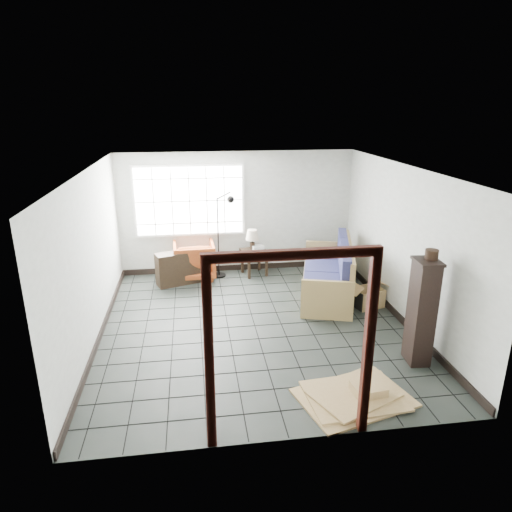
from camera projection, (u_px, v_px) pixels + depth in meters
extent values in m
plane|color=black|center=(255.00, 326.00, 7.63)|extent=(5.50, 5.50, 0.00)
cube|color=#A2A69F|center=(237.00, 213.00, 9.80)|extent=(5.00, 0.02, 2.60)
cube|color=#A2A69F|center=(292.00, 335.00, 4.64)|extent=(5.00, 0.02, 2.60)
cube|color=#A2A69F|center=(91.00, 259.00, 6.88)|extent=(0.02, 5.50, 2.60)
cube|color=#A2A69F|center=(404.00, 245.00, 7.55)|extent=(0.02, 5.50, 2.60)
cube|color=white|center=(255.00, 169.00, 6.80)|extent=(5.00, 5.50, 0.02)
cube|color=black|center=(238.00, 267.00, 10.17)|extent=(4.95, 0.03, 0.12)
cube|color=black|center=(101.00, 333.00, 7.28)|extent=(0.03, 5.45, 0.12)
cube|color=black|center=(395.00, 313.00, 7.95)|extent=(0.03, 5.45, 0.12)
cube|color=silver|center=(189.00, 201.00, 9.53)|extent=(2.32, 0.06, 1.52)
cube|color=white|center=(189.00, 201.00, 9.49)|extent=(2.20, 0.02, 1.40)
cube|color=#39120D|center=(209.00, 360.00, 4.65)|extent=(0.10, 0.08, 2.10)
cube|color=#39120D|center=(368.00, 348.00, 4.88)|extent=(0.10, 0.08, 2.10)
cube|color=#39120D|center=(293.00, 254.00, 4.41)|extent=(1.80, 0.08, 0.10)
cube|color=olive|center=(326.00, 284.00, 8.87)|extent=(1.47, 2.39, 0.40)
cube|color=olive|center=(327.00, 300.00, 7.75)|extent=(0.88, 0.31, 0.71)
cube|color=olive|center=(326.00, 257.00, 9.90)|extent=(0.88, 0.31, 0.71)
cube|color=olive|center=(348.00, 265.00, 8.69)|extent=(0.70, 2.17, 0.78)
cube|color=#1A1C42|center=(326.00, 284.00, 8.09)|extent=(0.97, 0.91, 0.18)
cube|color=#1A1C42|center=(345.00, 271.00, 7.97)|extent=(0.35, 0.73, 0.58)
cube|color=#1A1C42|center=(326.00, 270.00, 8.78)|extent=(0.97, 0.91, 0.18)
cube|color=#1A1C42|center=(344.00, 257.00, 8.66)|extent=(0.35, 0.73, 0.58)
cube|color=#1A1C42|center=(326.00, 258.00, 9.47)|extent=(0.97, 0.91, 0.18)
cube|color=#1A1C42|center=(342.00, 246.00, 9.35)|extent=(0.35, 0.73, 0.58)
imported|color=maroon|center=(194.00, 258.00, 9.62)|extent=(0.87, 0.82, 0.86)
cube|color=black|center=(254.00, 251.00, 9.76)|extent=(0.61, 0.61, 0.06)
cube|color=black|center=(249.00, 267.00, 9.60)|extent=(0.06, 0.06, 0.50)
cube|color=black|center=(267.00, 265.00, 9.75)|extent=(0.06, 0.06, 0.50)
cube|color=black|center=(242.00, 262.00, 9.95)|extent=(0.06, 0.06, 0.50)
cube|color=black|center=(259.00, 259.00, 10.10)|extent=(0.06, 0.06, 0.50)
cylinder|color=black|center=(252.00, 246.00, 9.79)|extent=(0.11, 0.11, 0.15)
cylinder|color=black|center=(252.00, 240.00, 9.75)|extent=(0.03, 0.03, 0.11)
cone|color=beige|center=(252.00, 235.00, 9.71)|extent=(0.28, 0.28, 0.22)
cube|color=silver|center=(258.00, 247.00, 9.79)|extent=(0.28, 0.24, 0.09)
cylinder|color=black|center=(252.00, 248.00, 9.75)|extent=(0.03, 0.06, 0.05)
cylinder|color=black|center=(219.00, 275.00, 9.82)|extent=(0.30, 0.30, 0.03)
cylinder|color=black|center=(218.00, 237.00, 9.55)|extent=(0.03, 0.03, 1.69)
cylinder|color=black|center=(224.00, 196.00, 9.24)|extent=(0.29, 0.05, 0.15)
sphere|color=black|center=(231.00, 199.00, 9.24)|extent=(0.16, 0.16, 0.15)
cube|color=black|center=(178.00, 268.00, 9.31)|extent=(0.93, 0.61, 0.67)
cube|color=black|center=(178.00, 268.00, 9.31)|extent=(0.86, 0.54, 0.03)
cube|color=black|center=(421.00, 313.00, 6.35)|extent=(0.31, 0.40, 1.52)
cube|color=black|center=(428.00, 261.00, 6.11)|extent=(0.35, 0.44, 0.04)
cylinder|color=black|center=(432.00, 254.00, 6.12)|extent=(0.23, 0.23, 0.13)
cube|color=olive|center=(367.00, 305.00, 8.38)|extent=(0.58, 0.51, 0.02)
cube|color=black|center=(356.00, 300.00, 8.24)|extent=(0.12, 0.39, 0.34)
cube|color=olive|center=(378.00, 295.00, 8.42)|extent=(0.12, 0.39, 0.34)
cube|color=olive|center=(374.00, 301.00, 8.16)|extent=(0.48, 0.15, 0.34)
cube|color=olive|center=(361.00, 293.00, 8.50)|extent=(0.48, 0.15, 0.34)
cube|color=olive|center=(354.00, 288.00, 8.14)|extent=(0.28, 0.43, 0.14)
cube|color=olive|center=(382.00, 283.00, 8.38)|extent=(0.28, 0.43, 0.14)
cube|color=olive|center=(354.00, 398.00, 5.75)|extent=(1.55, 1.28, 0.03)
cube|color=olive|center=(354.00, 396.00, 5.74)|extent=(1.24, 0.96, 0.03)
cube|color=olive|center=(354.00, 394.00, 5.73)|extent=(1.22, 1.08, 0.03)
cube|color=olive|center=(368.00, 389.00, 5.71)|extent=(0.43, 0.36, 0.11)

